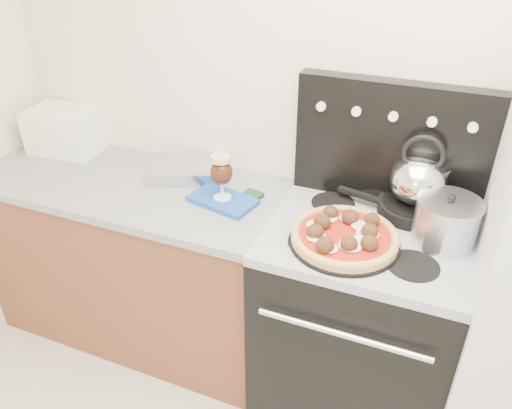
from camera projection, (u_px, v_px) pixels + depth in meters
The scene contains 15 objects.
room_shell at pixel (267, 315), 1.05m from camera, with size 3.52×3.01×2.52m.
base_cabinet at pixel (141, 262), 2.52m from camera, with size 1.45×0.60×0.86m, color brown.
countertop at pixel (129, 184), 2.28m from camera, with size 1.48×0.63×0.04m, color gray.
stove_body at pixel (356, 324), 2.14m from camera, with size 0.76×0.65×0.88m, color black.
cooktop at pixel (369, 236), 1.90m from camera, with size 0.76×0.65×0.04m, color #ADADB2.
backguard at pixel (390, 143), 1.97m from camera, with size 0.76×0.08×0.50m, color black.
toaster_oven at pixel (66, 130), 2.51m from camera, with size 0.34×0.25×0.21m, color white.
foil_sheet at pixel (188, 170), 2.30m from camera, with size 0.32×0.24×0.06m, color silver.
oven_mitt at pixel (223, 200), 2.10m from camera, with size 0.28×0.16×0.02m, color #1C4FB1.
beer_glass at pixel (222, 177), 2.04m from camera, with size 0.09×0.09×0.20m, color #35160C, non-canonical shape.
pizza_pan at pixel (344, 242), 1.82m from camera, with size 0.40×0.40×0.01m, color black.
pizza at pixel (345, 234), 1.80m from camera, with size 0.39×0.39×0.06m, color tan, non-canonical shape.
skillet at pixel (413, 208), 1.99m from camera, with size 0.28×0.28×0.05m, color black.
tea_kettle at pixel (419, 176), 1.91m from camera, with size 0.22×0.22×0.24m, color silver, non-canonical shape.
stock_pot at pixel (446, 223), 1.79m from camera, with size 0.22×0.22×0.16m, color silver.
Camera 1 is at (0.27, -0.43, 1.99)m, focal length 35.00 mm.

